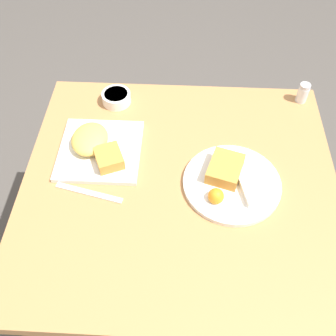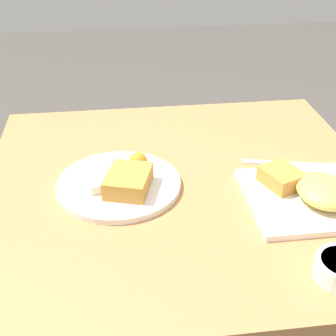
{
  "view_description": "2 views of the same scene",
  "coord_description": "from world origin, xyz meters",
  "px_view_note": "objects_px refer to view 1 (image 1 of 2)",
  "views": [
    {
      "loc": [
        0.66,
        0.0,
        1.61
      ],
      "look_at": [
        -0.03,
        -0.03,
        0.74
      ],
      "focal_mm": 42.0,
      "sensor_mm": 36.0,
      "label": 1
    },
    {
      "loc": [
        -0.87,
        0.15,
        1.3
      ],
      "look_at": [
        0.02,
        0.03,
        0.74
      ],
      "focal_mm": 50.0,
      "sensor_mm": 36.0,
      "label": 2
    }
  ],
  "objects_px": {
    "salt_shaker": "(302,94)",
    "butter_knife": "(89,193)",
    "plate_square_near": "(97,147)",
    "plate_oval_far": "(231,180)",
    "sauce_ramekin": "(116,97)"
  },
  "relations": [
    {
      "from": "salt_shaker",
      "to": "butter_knife",
      "type": "distance_m",
      "value": 0.77
    },
    {
      "from": "plate_square_near",
      "to": "butter_knife",
      "type": "distance_m",
      "value": 0.15
    },
    {
      "from": "plate_oval_far",
      "to": "salt_shaker",
      "type": "relative_size",
      "value": 4.06
    },
    {
      "from": "plate_square_near",
      "to": "plate_oval_far",
      "type": "distance_m",
      "value": 0.4
    },
    {
      "from": "plate_square_near",
      "to": "butter_knife",
      "type": "bearing_deg",
      "value": -0.45
    },
    {
      "from": "sauce_ramekin",
      "to": "salt_shaker",
      "type": "height_order",
      "value": "salt_shaker"
    },
    {
      "from": "sauce_ramekin",
      "to": "salt_shaker",
      "type": "bearing_deg",
      "value": 93.57
    },
    {
      "from": "plate_oval_far",
      "to": "sauce_ramekin",
      "type": "height_order",
      "value": "plate_oval_far"
    },
    {
      "from": "plate_oval_far",
      "to": "butter_knife",
      "type": "xyz_separation_m",
      "value": [
        0.05,
        -0.39,
        -0.01
      ]
    },
    {
      "from": "plate_square_near",
      "to": "butter_knife",
      "type": "height_order",
      "value": "plate_square_near"
    },
    {
      "from": "plate_square_near",
      "to": "plate_oval_far",
      "type": "relative_size",
      "value": 0.88
    },
    {
      "from": "plate_square_near",
      "to": "salt_shaker",
      "type": "relative_size",
      "value": 3.58
    },
    {
      "from": "plate_square_near",
      "to": "salt_shaker",
      "type": "height_order",
      "value": "salt_shaker"
    },
    {
      "from": "plate_square_near",
      "to": "salt_shaker",
      "type": "distance_m",
      "value": 0.69
    },
    {
      "from": "plate_oval_far",
      "to": "salt_shaker",
      "type": "distance_m",
      "value": 0.44
    }
  ]
}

